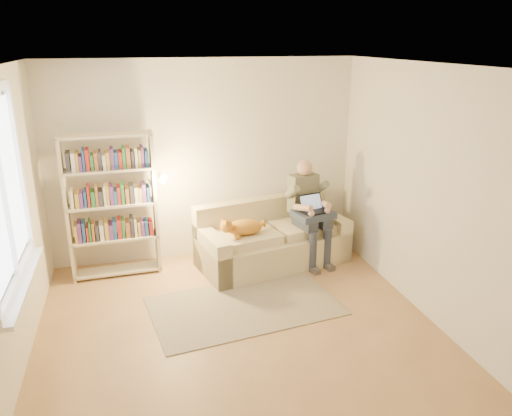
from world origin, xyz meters
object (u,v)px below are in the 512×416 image
object	(u,v)px
sofa	(272,241)
bookshelf	(112,199)
person	(308,206)
cat	(243,227)
laptop	(310,208)

from	to	relation	value
sofa	bookshelf	xyz separation A→B (m)	(-1.97, 0.16, 0.69)
person	cat	xyz separation A→B (m)	(-0.90, -0.17, -0.14)
cat	bookshelf	bearing A→B (deg)	154.26
cat	laptop	xyz separation A→B (m)	(0.89, 0.05, 0.16)
sofa	laptop	size ratio (longest dim) A/B	5.52
laptop	bookshelf	size ratio (longest dim) A/B	0.21
sofa	bookshelf	world-z (taller)	bookshelf
laptop	bookshelf	xyz separation A→B (m)	(-2.42, 0.33, 0.21)
person	bookshelf	world-z (taller)	bookshelf
person	bookshelf	size ratio (longest dim) A/B	0.75
person	cat	bearing A→B (deg)	178.41
person	cat	distance (m)	0.93
person	bookshelf	bearing A→B (deg)	163.06
laptop	bookshelf	world-z (taller)	bookshelf
sofa	laptop	xyz separation A→B (m)	(0.46, -0.17, 0.49)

